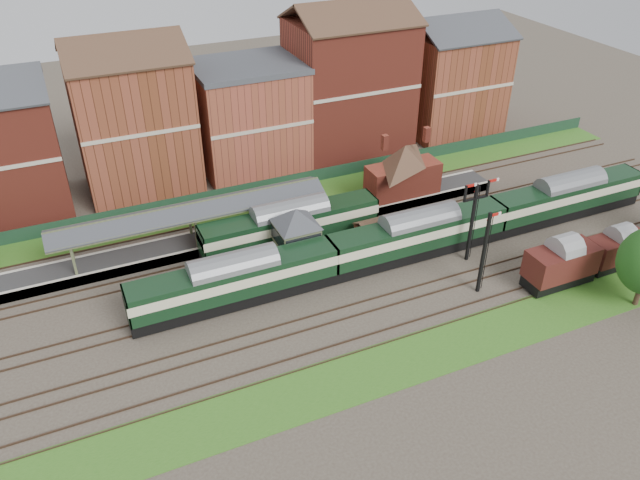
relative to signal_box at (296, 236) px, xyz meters
name	(u,v)px	position (x,y,z in m)	size (l,w,h in m)	color
ground	(341,275)	(3.00, -3.25, -3.19)	(160.00, 160.00, 0.00)	#473D33
grass_back	(279,198)	(3.00, 12.75, -3.16)	(90.00, 4.50, 0.06)	#2D6619
grass_front	(409,359)	(3.00, -15.25, -3.16)	(90.00, 5.00, 0.06)	#2D6619
fence	(272,184)	(3.00, 14.75, -2.44)	(90.00, 0.12, 1.50)	#193823
platform	(254,231)	(-2.00, 6.50, -2.69)	(55.00, 3.40, 1.00)	#2D2D2D
signal_box	(296,236)	(0.00, 0.00, 0.00)	(5.40, 5.40, 6.00)	#5F6A4B
brick_hut	(373,235)	(8.00, 0.00, -2.00)	(3.20, 2.64, 2.94)	brown
station_building	(403,169)	(15.00, 6.50, 0.76)	(8.10, 8.10, 5.90)	#953526
canopy	(191,208)	(-8.00, 6.50, 1.39)	(26.00, 3.89, 4.08)	#4F5938
semaphore_bracket	(473,217)	(15.04, -5.75, 1.44)	(3.60, 0.25, 8.18)	black
semaphore_siding	(484,252)	(13.02, -10.25, 0.96)	(1.23, 0.25, 8.00)	black
town_backdrop	(248,111)	(2.82, 21.75, 3.81)	(69.00, 10.00, 16.00)	#953526
dmu_train	(418,234)	(11.01, -3.25, -0.77)	(53.89, 2.83, 4.14)	black
platform_railcar	(290,225)	(0.68, 3.25, -0.80)	(17.72, 2.79, 4.08)	black
goods_van_a	(617,249)	(26.73, -12.25, -1.23)	(5.65, 2.45, 3.43)	black
goods_van_b	(561,264)	(20.08, -12.25, -0.98)	(6.43, 2.79, 3.90)	black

